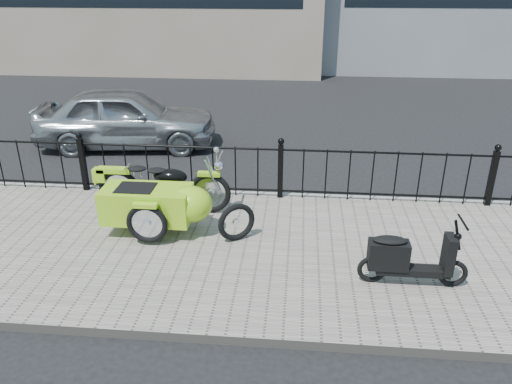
# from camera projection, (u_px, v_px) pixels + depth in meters

# --- Properties ---
(ground) EXTENTS (120.00, 120.00, 0.00)m
(ground) POSITION_uv_depth(u_px,v_px,m) (276.00, 239.00, 7.60)
(ground) COLOR black
(ground) RESTS_ON ground
(sidewalk) EXTENTS (30.00, 3.80, 0.12)m
(sidewalk) POSITION_uv_depth(u_px,v_px,m) (274.00, 253.00, 7.12)
(sidewalk) COLOR slate
(sidewalk) RESTS_ON ground
(curb) EXTENTS (30.00, 0.10, 0.12)m
(curb) POSITION_uv_depth(u_px,v_px,m) (280.00, 197.00, 8.89)
(curb) COLOR gray
(curb) RESTS_ON ground
(iron_fence) EXTENTS (14.11, 0.11, 1.08)m
(iron_fence) POSITION_uv_depth(u_px,v_px,m) (280.00, 172.00, 8.54)
(iron_fence) COLOR black
(iron_fence) RESTS_ON sidewalk
(motorcycle_sidecar) EXTENTS (2.28, 1.48, 0.98)m
(motorcycle_sidecar) POSITION_uv_depth(u_px,v_px,m) (162.00, 200.00, 7.49)
(motorcycle_sidecar) COLOR black
(motorcycle_sidecar) RESTS_ON sidewalk
(scooter) EXTENTS (1.36, 0.40, 0.92)m
(scooter) POSITION_uv_depth(u_px,v_px,m) (406.00, 259.00, 6.18)
(scooter) COLOR black
(scooter) RESTS_ON sidewalk
(spare_tire) EXTENTS (0.53, 0.38, 0.58)m
(spare_tire) POSITION_uv_depth(u_px,v_px,m) (237.00, 222.00, 7.23)
(spare_tire) COLOR black
(spare_tire) RESTS_ON sidewalk
(sedan_car) EXTENTS (4.17, 2.04, 1.37)m
(sedan_car) POSITION_uv_depth(u_px,v_px,m) (126.00, 118.00, 11.33)
(sedan_car) COLOR #A2A4A8
(sedan_car) RESTS_ON ground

